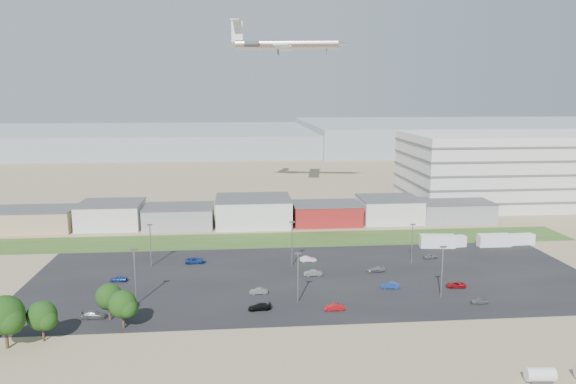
{
  "coord_description": "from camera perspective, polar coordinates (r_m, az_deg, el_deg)",
  "views": [
    {
      "loc": [
        -11.01,
        -94.29,
        39.24
      ],
      "look_at": [
        -0.1,
        22.0,
        18.45
      ],
      "focal_mm": 35.0,
      "sensor_mm": 36.0,
      "label": 1
    }
  ],
  "objects": [
    {
      "name": "hills_backdrop",
      "position": [
        413.92,
        1.75,
        5.27
      ],
      "size": [
        700.0,
        200.0,
        9.0
      ],
      "primitive_type": null,
      "color": "gray",
      "rests_on": "ground"
    },
    {
      "name": "airliner",
      "position": [
        207.54,
        -0.13,
        14.78
      ],
      "size": [
        49.32,
        37.52,
        13.28
      ],
      "primitive_type": null,
      "rotation": [
        0.0,
        0.0,
        -0.16
      ],
      "color": "silver"
    },
    {
      "name": "lightpole_back_r",
      "position": [
        133.35,
        12.49,
        -5.17
      ],
      "size": [
        1.11,
        0.46,
        9.4
      ],
      "primitive_type": null,
      "color": "slate",
      "rests_on": "ground"
    },
    {
      "name": "lightpole_front_m",
      "position": [
        106.7,
        1.02,
        -8.71
      ],
      "size": [
        1.14,
        0.48,
        9.71
      ],
      "primitive_type": null,
      "color": "slate",
      "rests_on": "ground"
    },
    {
      "name": "tree_left",
      "position": [
        98.72,
        -26.81,
        -11.44
      ],
      "size": [
        6.44,
        6.44,
        9.66
      ],
      "primitive_type": null,
      "color": "#17320E",
      "rests_on": "ground"
    },
    {
      "name": "parked_car_0",
      "position": [
        120.8,
        16.68,
        -9.03
      ],
      "size": [
        4.1,
        2.15,
        1.1
      ],
      "primitive_type": "imported",
      "rotation": [
        0.0,
        0.0,
        -1.66
      ],
      "color": "maroon",
      "rests_on": "ground"
    },
    {
      "name": "parked_car_9",
      "position": [
        133.32,
        -9.43,
        -6.87
      ],
      "size": [
        4.87,
        2.5,
        1.31
      ],
      "primitive_type": "imported",
      "rotation": [
        0.0,
        0.0,
        1.64
      ],
      "color": "navy",
      "rests_on": "ground"
    },
    {
      "name": "lightpole_front_l",
      "position": [
        109.36,
        -15.26,
        -8.32
      ],
      "size": [
        1.26,
        0.53,
        10.75
      ],
      "primitive_type": null,
      "color": "slate",
      "rests_on": "ground"
    },
    {
      "name": "box_trailer_b",
      "position": [
        150.96,
        16.28,
        -4.85
      ],
      "size": [
        7.56,
        3.13,
        2.76
      ],
      "primitive_type": null,
      "rotation": [
        0.0,
        0.0,
        0.12
      ],
      "color": "silver",
      "rests_on": "ground"
    },
    {
      "name": "building_row",
      "position": [
        169.11,
        -7.27,
        -2.02
      ],
      "size": [
        170.0,
        20.0,
        8.0
      ],
      "primitive_type": null,
      "color": "silver",
      "rests_on": "ground"
    },
    {
      "name": "parked_car_10",
      "position": [
        106.73,
        -19.13,
        -11.69
      ],
      "size": [
        4.52,
        1.99,
        1.29
      ],
      "primitive_type": "imported",
      "rotation": [
        0.0,
        0.0,
        1.53
      ],
      "color": "#595B5E",
      "rests_on": "ground"
    },
    {
      "name": "lightpole_back_m",
      "position": [
        128.5,
        0.41,
        -5.27
      ],
      "size": [
        1.22,
        0.51,
        10.39
      ],
      "primitive_type": null,
      "color": "slate",
      "rests_on": "ground"
    },
    {
      "name": "parked_car_2",
      "position": [
        113.45,
        18.86,
        -10.41
      ],
      "size": [
        3.28,
        1.39,
        1.1
      ],
      "primitive_type": "imported",
      "rotation": [
        0.0,
        0.0,
        -1.6
      ],
      "color": "#595B5E",
      "rests_on": "ground"
    },
    {
      "name": "parked_car_12",
      "position": [
        126.87,
        8.9,
        -7.77
      ],
      "size": [
        4.1,
        1.87,
        1.16
      ],
      "primitive_type": "imported",
      "rotation": [
        0.0,
        0.0,
        -1.51
      ],
      "color": "#A5A5AA",
      "rests_on": "ground"
    },
    {
      "name": "box_trailer_a",
      "position": [
        149.3,
        14.92,
        -4.84
      ],
      "size": [
        9.01,
        3.68,
        3.28
      ],
      "primitive_type": null,
      "rotation": [
        0.0,
        0.0,
        -0.11
      ],
      "color": "silver",
      "rests_on": "ground"
    },
    {
      "name": "storage_tank_nw",
      "position": [
        87.81,
        24.24,
        -16.55
      ],
      "size": [
        4.03,
        2.26,
        2.33
      ],
      "primitive_type": null,
      "rotation": [
        0.0,
        0.0,
        -0.08
      ],
      "color": "silver",
      "rests_on": "ground"
    },
    {
      "name": "parked_car_1",
      "position": [
        117.17,
        10.32,
        -9.32
      ],
      "size": [
        3.91,
        1.73,
        1.25
      ],
      "primitive_type": "imported",
      "rotation": [
        0.0,
        0.0,
        -1.68
      ],
      "color": "navy",
      "rests_on": "ground"
    },
    {
      "name": "parked_car_11",
      "position": [
        132.86,
        2.06,
        -6.81
      ],
      "size": [
        3.85,
        1.4,
        1.26
      ],
      "primitive_type": "imported",
      "rotation": [
        0.0,
        0.0,
        1.59
      ],
      "color": "silver",
      "rests_on": "ground"
    },
    {
      "name": "ground",
      "position": [
        102.72,
        1.23,
        -12.37
      ],
      "size": [
        700.0,
        700.0,
        0.0
      ],
      "primitive_type": "plane",
      "color": "#978360",
      "rests_on": "ground"
    },
    {
      "name": "parked_car_3",
      "position": [
        104.74,
        -2.91,
        -11.57
      ],
      "size": [
        4.3,
        2.0,
        1.21
      ],
      "primitive_type": "imported",
      "rotation": [
        0.0,
        0.0,
        -1.5
      ],
      "color": "black",
      "rests_on": "ground"
    },
    {
      "name": "parking_lot",
      "position": [
        121.89,
        2.5,
        -8.7
      ],
      "size": [
        120.0,
        50.0,
        0.01
      ],
      "primitive_type": "cube",
      "color": "black",
      "rests_on": "ground"
    },
    {
      "name": "tree_mid",
      "position": [
        99.4,
        -23.7,
        -11.71
      ],
      "size": [
        5.02,
        5.02,
        7.53
      ],
      "primitive_type": null,
      "color": "#17320E",
      "rests_on": "ground"
    },
    {
      "name": "parked_car_8",
      "position": [
        139.36,
        14.25,
        -6.34
      ],
      "size": [
        3.49,
        1.72,
        1.15
      ],
      "primitive_type": "imported",
      "rotation": [
        0.0,
        0.0,
        1.68
      ],
      "color": "#595B5E",
      "rests_on": "ground"
    },
    {
      "name": "grass_strip",
      "position": [
        151.86,
        -1.02,
        -4.88
      ],
      "size": [
        160.0,
        16.0,
        0.02
      ],
      "primitive_type": "cube",
      "color": "#31521E",
      "rests_on": "ground"
    },
    {
      "name": "parked_car_13",
      "position": [
        104.78,
        4.71,
        -11.58
      ],
      "size": [
        3.76,
        1.4,
        1.23
      ],
      "primitive_type": "imported",
      "rotation": [
        0.0,
        0.0,
        -1.6
      ],
      "color": "maroon",
      "rests_on": "ground"
    },
    {
      "name": "tree_near",
      "position": [
        99.88,
        -16.45,
        -11.14
      ],
      "size": [
        5.02,
        5.02,
        7.54
      ],
      "primitive_type": null,
      "color": "#17320E",
      "rests_on": "ground"
    },
    {
      "name": "parked_car_7",
      "position": [
        122.98,
        2.55,
        -8.21
      ],
      "size": [
        3.99,
        1.44,
        1.31
      ],
      "primitive_type": "imported",
      "rotation": [
        0.0,
        0.0,
        -1.56
      ],
      "color": "#595B5E",
      "rests_on": "ground"
    },
    {
      "name": "lightpole_front_r",
      "position": [
        113.17,
        15.38,
        -7.83
      ],
      "size": [
        1.2,
        0.5,
        10.23
      ],
      "primitive_type": null,
      "color": "slate",
      "rests_on": "ground"
    },
    {
      "name": "parking_garage",
      "position": [
        216.22,
        22.56,
        2.21
      ],
      "size": [
        80.0,
        40.0,
        25.0
      ],
      "primitive_type": "cube",
      "color": "silver",
      "rests_on": "ground"
    },
    {
      "name": "parked_car_5",
      "position": [
        124.49,
        -16.83,
        -8.44
      ],
      "size": [
        3.61,
        1.69,
        1.19
      ],
      "primitive_type": "imported",
      "rotation": [
        0.0,
        0.0,
        -1.65
      ],
      "color": "navy",
      "rests_on": "ground"
    },
    {
      "name": "parked_car_4",
      "position": [
        112.52,
        -3.01,
        -10.01
      ],
      "size": [
        3.6,
        1.29,
        1.18
      ],
      "primitive_type": "imported",
      "rotation": [
        0.0,
        0.0,
        -1.56
      ],
      "color": "#595B5E",
      "rests_on": "ground"
    },
    {
      "name": "box_trailer_d",
      "position": [
        159.19,
        22.5,
        -4.46
      ],
      "size": [
        7.5,
        2.92,
        2.75
      ],
      "primitive_type": null,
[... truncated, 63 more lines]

